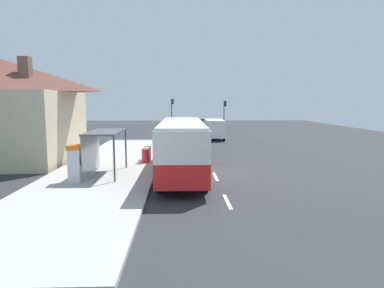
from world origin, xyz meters
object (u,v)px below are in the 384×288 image
ticket_machine (75,163)px  recycling_bin_blue (147,153)px  white_van (214,128)px  bus_shelter (100,141)px  traffic_light_near_side (225,110)px  sedan_far (204,123)px  sedan_near (208,126)px  recycling_bin_red (145,156)px  recycling_bin_yellow (147,154)px  traffic_light_far_side (172,109)px  bus (182,145)px

ticket_machine → recycling_bin_blue: (3.10, 6.88, -0.52)m
white_van → bus_shelter: (-8.61, -19.91, 0.75)m
bus_shelter → traffic_light_near_side: bearing=71.6°
bus_shelter → sedan_far: bearing=77.0°
sedan_far → recycling_bin_blue: 33.29m
sedan_near → recycling_bin_red: 27.79m
sedan_far → recycling_bin_blue: sedan_far is taller
ticket_machine → white_van: bearing=66.4°
sedan_far → recycling_bin_red: sedan_far is taller
sedan_near → recycling_bin_red: size_ratio=4.65×
recycling_bin_yellow → traffic_light_far_side: (1.10, 32.16, 2.62)m
sedan_far → recycling_bin_yellow: (-6.50, -33.35, -0.14)m
sedan_near → traffic_light_far_side: traffic_light_far_side is taller
sedan_near → recycling_bin_red: sedan_near is taller
traffic_light_far_side → bus_shelter: bearing=-95.2°
white_van → sedan_near: size_ratio=1.18×
bus → traffic_light_near_side: (7.22, 35.35, 1.23)m
traffic_light_near_side → bus_shelter: traffic_light_near_side is taller
white_van → recycling_bin_blue: size_ratio=5.48×
sedan_far → bus: bearing=-96.1°
recycling_bin_red → recycling_bin_yellow: 0.70m
recycling_bin_blue → traffic_light_near_side: bearing=72.4°
sedan_near → sedan_far: size_ratio=1.00×
white_van → recycling_bin_yellow: white_van is taller
bus → sedan_near: (4.01, 30.31, -1.05)m
traffic_light_far_side → bus_shelter: size_ratio=1.23×
sedan_near → traffic_light_near_side: size_ratio=0.96×
white_van → traffic_light_far_side: bearing=107.7°
ticket_machine → recycling_bin_red: bearing=60.5°
bus → sedan_far: bearing=83.9°
white_van → sedan_near: 10.80m
recycling_bin_red → traffic_light_far_side: (1.10, 32.86, 2.62)m
recycling_bin_red → traffic_light_far_side: bearing=88.1°
ticket_machine → recycling_bin_red: ticket_machine is taller
bus → recycling_bin_red: (-2.49, 3.29, -1.19)m
sedan_far → traffic_light_far_side: 6.06m
sedan_far → recycling_bin_yellow: 33.98m
bus → ticket_machine: bearing=-158.6°
white_van → bus_shelter: 21.70m
recycling_bin_blue → traffic_light_far_side: traffic_light_far_side is taller
white_van → recycling_bin_yellow: bearing=-112.4°
sedan_far → traffic_light_far_side: traffic_light_far_side is taller
bus → bus_shelter: 4.72m
white_van → traffic_light_near_side: bearing=78.2°
traffic_light_far_side → traffic_light_near_side: bearing=-5.3°
white_van → bus: bearing=-101.3°
recycling_bin_red → recycling_bin_blue: 1.40m
recycling_bin_yellow → traffic_light_far_side: traffic_light_far_side is taller
recycling_bin_yellow → bus_shelter: 5.11m
sedan_far → ticket_machine: bearing=-103.6°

